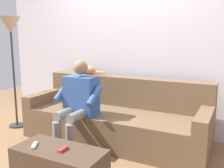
{
  "coord_description": "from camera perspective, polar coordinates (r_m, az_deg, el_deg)",
  "views": [
    {
      "loc": [
        -1.41,
        2.72,
        1.34
      ],
      "look_at": [
        0.0,
        -0.03,
        0.77
      ],
      "focal_mm": 40.71,
      "sensor_mm": 36.0,
      "label": 1
    }
  ],
  "objects": [
    {
      "name": "remote_white",
      "position": [
        2.52,
        -17.03,
        -13.02
      ],
      "size": [
        0.1,
        0.13,
        0.02
      ],
      "primitive_type": "cube",
      "rotation": [
        0.0,
        0.0,
        5.26
      ],
      "color": "white",
      "rests_on": "coffee_table"
    },
    {
      "name": "cat_on_backrest",
      "position": [
        3.78,
        -5.95,
        3.27
      ],
      "size": [
        0.49,
        0.11,
        0.14
      ],
      "color": "#B7844C",
      "rests_on": "couch"
    },
    {
      "name": "ground_plane",
      "position": [
        2.88,
        -6.01,
        -17.36
      ],
      "size": [
        8.0,
        8.0,
        0.0
      ],
      "primitive_type": "plane",
      "color": "#846042"
    },
    {
      "name": "coffee_table",
      "position": [
        2.49,
        -11.69,
        -17.69
      ],
      "size": [
        0.85,
        0.4,
        0.34
      ],
      "color": "#4C3828",
      "rests_on": "ground"
    },
    {
      "name": "couch",
      "position": [
        3.37,
        0.92,
        -7.87
      ],
      "size": [
        2.37,
        0.84,
        0.8
      ],
      "color": "brown",
      "rests_on": "ground"
    },
    {
      "name": "remote_red",
      "position": [
        2.37,
        -10.92,
        -14.2
      ],
      "size": [
        0.04,
        0.12,
        0.03
      ],
      "primitive_type": "cube",
      "rotation": [
        0.0,
        0.0,
        4.72
      ],
      "color": "#B73333",
      "rests_on": "coffee_table"
    },
    {
      "name": "floor_lamp",
      "position": [
        3.99,
        -21.76,
        10.44
      ],
      "size": [
        0.29,
        0.29,
        1.63
      ],
      "color": "#2D2D2D",
      "rests_on": "ground"
    },
    {
      "name": "person_solo_seated",
      "position": [
        3.08,
        -7.64,
        -3.65
      ],
      "size": [
        0.54,
        0.54,
        1.07
      ],
      "color": "#335693",
      "rests_on": "ground"
    },
    {
      "name": "back_wall",
      "position": [
        3.7,
        4.76,
        10.98
      ],
      "size": [
        4.46,
        0.06,
        2.75
      ],
      "primitive_type": "cube",
      "color": "silver",
      "rests_on": "ground"
    }
  ]
}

